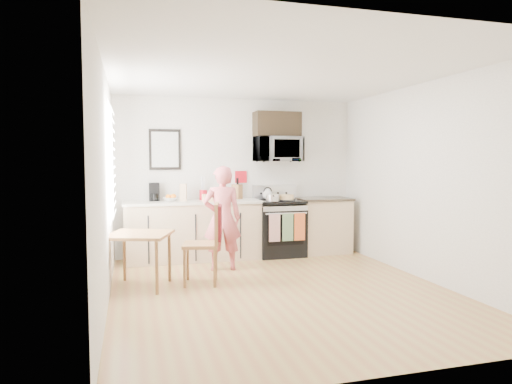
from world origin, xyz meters
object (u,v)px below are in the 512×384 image
object	(u,v)px
cake	(287,198)
person	(222,218)
range	(279,229)
chair	(212,232)
microwave	(278,149)
dining_table	(139,239)

from	to	relation	value
cake	person	bearing A→B (deg)	-153.02
range	cake	distance (m)	0.56
chair	person	bearing A→B (deg)	81.75
chair	microwave	bearing A→B (deg)	61.10
microwave	person	distance (m)	1.73
person	dining_table	distance (m)	1.33
microwave	dining_table	world-z (taller)	microwave
range	chair	size ratio (longest dim) A/B	1.12
person	chair	world-z (taller)	person
person	microwave	bearing A→B (deg)	-134.97
range	person	distance (m)	1.37
range	microwave	size ratio (longest dim) A/B	1.53
person	cake	size ratio (longest dim) A/B	5.32
range	dining_table	distance (m)	2.66
dining_table	chair	xyz separation A→B (m)	(0.90, -0.07, 0.07)
microwave	person	world-z (taller)	microwave
person	cake	bearing A→B (deg)	-145.38
range	person	world-z (taller)	person
microwave	chair	distance (m)	2.34
microwave	person	xyz separation A→B (m)	(-1.11, -0.85, -1.01)
chair	dining_table	bearing A→B (deg)	-171.55
microwave	person	bearing A→B (deg)	-142.60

